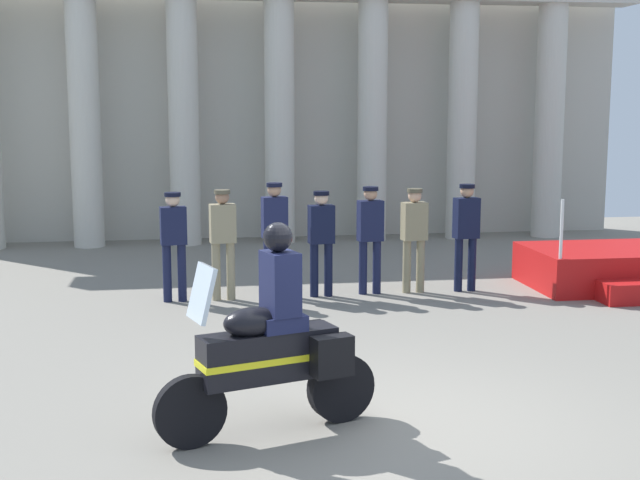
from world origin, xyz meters
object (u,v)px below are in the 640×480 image
(officer_in_row_0, at_px, (174,237))
(officer_in_row_5, at_px, (414,232))
(officer_in_row_4, at_px, (370,231))
(officer_in_row_2, at_px, (275,230))
(reviewing_stand, at_px, (615,269))
(motorcycle_with_rider, at_px, (276,346))
(officer_in_row_6, at_px, (466,228))
(officer_in_row_3, at_px, (321,235))
(officer_in_row_1, at_px, (223,235))

(officer_in_row_0, bearing_deg, officer_in_row_5, 174.36)
(officer_in_row_4, bearing_deg, officer_in_row_2, -8.67)
(reviewing_stand, distance_m, motorcycle_with_rider, 8.16)
(officer_in_row_4, xyz_separation_m, officer_in_row_5, (0.70, -0.00, -0.02))
(officer_in_row_2, height_order, officer_in_row_6, officer_in_row_2)
(reviewing_stand, xyz_separation_m, motorcycle_with_rider, (-6.04, -5.47, 0.49))
(reviewing_stand, height_order, officer_in_row_6, officer_in_row_6)
(officer_in_row_5, height_order, officer_in_row_6, officer_in_row_6)
(officer_in_row_0, relative_size, motorcycle_with_rider, 0.81)
(reviewing_stand, distance_m, officer_in_row_0, 7.07)
(officer_in_row_5, xyz_separation_m, officer_in_row_6, (0.84, -0.01, 0.03))
(reviewing_stand, relative_size, motorcycle_with_rider, 1.34)
(officer_in_row_2, bearing_deg, officer_in_row_5, 171.72)
(reviewing_stand, height_order, officer_in_row_3, officer_in_row_3)
(officer_in_row_1, bearing_deg, officer_in_row_6, 174.16)
(reviewing_stand, bearing_deg, officer_in_row_5, 178.30)
(officer_in_row_2, xyz_separation_m, officer_in_row_6, (3.02, -0.05, -0.04))
(officer_in_row_3, relative_size, officer_in_row_5, 0.99)
(officer_in_row_2, distance_m, officer_in_row_5, 2.19)
(officer_in_row_2, distance_m, officer_in_row_6, 3.02)
(reviewing_stand, distance_m, officer_in_row_3, 4.85)
(officer_in_row_2, xyz_separation_m, officer_in_row_4, (1.48, -0.04, -0.05))
(officer_in_row_6, bearing_deg, officer_in_row_5, -8.05)
(officer_in_row_2, height_order, officer_in_row_5, officer_in_row_2)
(officer_in_row_2, relative_size, officer_in_row_5, 1.07)
(officer_in_row_0, bearing_deg, officer_in_row_4, 174.78)
(officer_in_row_5, bearing_deg, officer_in_row_0, -5.64)
(reviewing_stand, distance_m, officer_in_row_2, 5.56)
(officer_in_row_2, distance_m, officer_in_row_4, 1.49)
(officer_in_row_0, relative_size, officer_in_row_2, 0.94)
(reviewing_stand, relative_size, officer_in_row_1, 1.62)
(officer_in_row_5, distance_m, officer_in_row_6, 0.84)
(reviewing_stand, bearing_deg, officer_in_row_1, -179.97)
(officer_in_row_1, distance_m, officer_in_row_6, 3.82)
(officer_in_row_0, bearing_deg, reviewing_stand, 172.83)
(motorcycle_with_rider, bearing_deg, officer_in_row_5, -133.83)
(reviewing_stand, relative_size, officer_in_row_0, 1.65)
(officer_in_row_0, xyz_separation_m, officer_in_row_5, (3.71, 0.10, -0.00))
(officer_in_row_0, xyz_separation_m, officer_in_row_4, (3.01, 0.10, 0.02))
(motorcycle_with_rider, bearing_deg, officer_in_row_6, -140.44)
(officer_in_row_3, height_order, officer_in_row_6, officer_in_row_6)
(motorcycle_with_rider, bearing_deg, officer_in_row_1, -105.10)
(officer_in_row_1, bearing_deg, reviewing_stand, 172.85)
(officer_in_row_3, relative_size, motorcycle_with_rider, 0.81)
(officer_in_row_5, bearing_deg, motorcycle_with_rider, 56.89)
(officer_in_row_1, bearing_deg, officer_in_row_4, 175.47)
(officer_in_row_4, relative_size, officer_in_row_5, 1.02)
(officer_in_row_2, height_order, officer_in_row_4, officer_in_row_2)
(officer_in_row_0, height_order, motorcycle_with_rider, motorcycle_with_rider)
(officer_in_row_3, bearing_deg, officer_in_row_5, 175.35)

